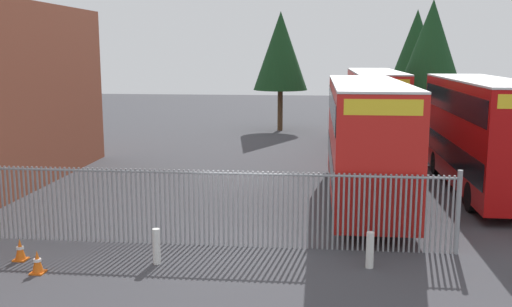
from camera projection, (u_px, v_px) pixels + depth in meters
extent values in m
plane|color=#3D3D42|center=(266.00, 184.00, 24.69)|extent=(100.00, 100.00, 0.00)
cylinder|color=gray|center=(3.00, 202.00, 17.39)|extent=(0.06, 0.06, 2.20)
cylinder|color=gray|center=(7.00, 203.00, 17.38)|extent=(0.06, 0.06, 2.20)
cylinder|color=gray|center=(12.00, 203.00, 17.37)|extent=(0.06, 0.06, 2.20)
cylinder|color=gray|center=(16.00, 203.00, 17.35)|extent=(0.06, 0.06, 2.20)
cylinder|color=gray|center=(21.00, 203.00, 17.34)|extent=(0.06, 0.06, 2.20)
cylinder|color=gray|center=(25.00, 203.00, 17.32)|extent=(0.06, 0.06, 2.20)
cylinder|color=gray|center=(30.00, 203.00, 17.31)|extent=(0.06, 0.06, 2.20)
cylinder|color=gray|center=(34.00, 203.00, 17.29)|extent=(0.06, 0.06, 2.20)
cylinder|color=gray|center=(39.00, 203.00, 17.28)|extent=(0.06, 0.06, 2.20)
cylinder|color=gray|center=(43.00, 204.00, 17.26)|extent=(0.06, 0.06, 2.20)
cylinder|color=gray|center=(48.00, 204.00, 17.25)|extent=(0.06, 0.06, 2.20)
cylinder|color=gray|center=(53.00, 204.00, 17.24)|extent=(0.06, 0.06, 2.20)
cylinder|color=gray|center=(57.00, 204.00, 17.22)|extent=(0.06, 0.06, 2.20)
cylinder|color=gray|center=(62.00, 204.00, 17.21)|extent=(0.06, 0.06, 2.20)
cylinder|color=gray|center=(67.00, 204.00, 17.19)|extent=(0.06, 0.06, 2.20)
cylinder|color=gray|center=(71.00, 204.00, 17.18)|extent=(0.06, 0.06, 2.20)
cylinder|color=gray|center=(76.00, 204.00, 17.16)|extent=(0.06, 0.06, 2.20)
cylinder|color=gray|center=(80.00, 205.00, 17.15)|extent=(0.06, 0.06, 2.20)
cylinder|color=gray|center=(85.00, 205.00, 17.14)|extent=(0.06, 0.06, 2.20)
cylinder|color=gray|center=(90.00, 205.00, 17.12)|extent=(0.06, 0.06, 2.20)
cylinder|color=gray|center=(94.00, 205.00, 17.11)|extent=(0.06, 0.06, 2.20)
cylinder|color=gray|center=(99.00, 205.00, 17.09)|extent=(0.06, 0.06, 2.20)
cylinder|color=gray|center=(104.00, 205.00, 17.08)|extent=(0.06, 0.06, 2.20)
cylinder|color=gray|center=(108.00, 205.00, 17.06)|extent=(0.06, 0.06, 2.20)
cylinder|color=gray|center=(113.00, 205.00, 17.05)|extent=(0.06, 0.06, 2.20)
cylinder|color=gray|center=(118.00, 206.00, 17.03)|extent=(0.06, 0.06, 2.20)
cylinder|color=gray|center=(123.00, 206.00, 17.02)|extent=(0.06, 0.06, 2.20)
cylinder|color=gray|center=(127.00, 206.00, 17.01)|extent=(0.06, 0.06, 2.20)
cylinder|color=gray|center=(132.00, 206.00, 16.99)|extent=(0.06, 0.06, 2.20)
cylinder|color=gray|center=(137.00, 206.00, 16.98)|extent=(0.06, 0.06, 2.20)
cylinder|color=gray|center=(142.00, 206.00, 16.96)|extent=(0.06, 0.06, 2.20)
cylinder|color=gray|center=(146.00, 206.00, 16.95)|extent=(0.06, 0.06, 2.20)
cylinder|color=gray|center=(151.00, 207.00, 16.93)|extent=(0.06, 0.06, 2.20)
cylinder|color=gray|center=(156.00, 207.00, 16.92)|extent=(0.06, 0.06, 2.20)
cylinder|color=gray|center=(161.00, 207.00, 16.90)|extent=(0.06, 0.06, 2.20)
cylinder|color=gray|center=(165.00, 207.00, 16.89)|extent=(0.06, 0.06, 2.20)
cylinder|color=gray|center=(170.00, 207.00, 16.88)|extent=(0.06, 0.06, 2.20)
cylinder|color=gray|center=(175.00, 207.00, 16.86)|extent=(0.06, 0.06, 2.20)
cylinder|color=gray|center=(180.00, 207.00, 16.85)|extent=(0.06, 0.06, 2.20)
cylinder|color=gray|center=(185.00, 207.00, 16.83)|extent=(0.06, 0.06, 2.20)
cylinder|color=gray|center=(189.00, 208.00, 16.82)|extent=(0.06, 0.06, 2.20)
cylinder|color=gray|center=(194.00, 208.00, 16.80)|extent=(0.06, 0.06, 2.20)
cylinder|color=gray|center=(199.00, 208.00, 16.79)|extent=(0.06, 0.06, 2.20)
cylinder|color=gray|center=(204.00, 208.00, 16.77)|extent=(0.06, 0.06, 2.20)
cylinder|color=gray|center=(209.00, 208.00, 16.76)|extent=(0.06, 0.06, 2.20)
cylinder|color=gray|center=(214.00, 208.00, 16.75)|extent=(0.06, 0.06, 2.20)
cylinder|color=gray|center=(219.00, 208.00, 16.73)|extent=(0.06, 0.06, 2.20)
cylinder|color=gray|center=(223.00, 209.00, 16.72)|extent=(0.06, 0.06, 2.20)
cylinder|color=gray|center=(228.00, 209.00, 16.70)|extent=(0.06, 0.06, 2.20)
cylinder|color=gray|center=(233.00, 209.00, 16.69)|extent=(0.06, 0.06, 2.20)
cylinder|color=gray|center=(238.00, 209.00, 16.67)|extent=(0.06, 0.06, 2.20)
cylinder|color=gray|center=(243.00, 209.00, 16.66)|extent=(0.06, 0.06, 2.20)
cylinder|color=gray|center=(248.00, 209.00, 16.65)|extent=(0.06, 0.06, 2.20)
cylinder|color=gray|center=(253.00, 209.00, 16.63)|extent=(0.06, 0.06, 2.20)
cylinder|color=gray|center=(258.00, 210.00, 16.62)|extent=(0.06, 0.06, 2.20)
cylinder|color=gray|center=(263.00, 210.00, 16.60)|extent=(0.06, 0.06, 2.20)
cylinder|color=gray|center=(268.00, 210.00, 16.59)|extent=(0.06, 0.06, 2.20)
cylinder|color=gray|center=(273.00, 210.00, 16.57)|extent=(0.06, 0.06, 2.20)
cylinder|color=gray|center=(278.00, 210.00, 16.56)|extent=(0.06, 0.06, 2.20)
cylinder|color=gray|center=(283.00, 210.00, 16.54)|extent=(0.06, 0.06, 2.20)
cylinder|color=gray|center=(288.00, 210.00, 16.53)|extent=(0.06, 0.06, 2.20)
cylinder|color=gray|center=(293.00, 210.00, 16.52)|extent=(0.06, 0.06, 2.20)
cylinder|color=gray|center=(298.00, 211.00, 16.50)|extent=(0.06, 0.06, 2.20)
cylinder|color=gray|center=(303.00, 211.00, 16.49)|extent=(0.06, 0.06, 2.20)
cylinder|color=gray|center=(308.00, 211.00, 16.47)|extent=(0.06, 0.06, 2.20)
cylinder|color=gray|center=(313.00, 211.00, 16.46)|extent=(0.06, 0.06, 2.20)
cylinder|color=gray|center=(318.00, 211.00, 16.44)|extent=(0.06, 0.06, 2.20)
cylinder|color=gray|center=(323.00, 211.00, 16.43)|extent=(0.06, 0.06, 2.20)
cylinder|color=gray|center=(328.00, 211.00, 16.41)|extent=(0.06, 0.06, 2.20)
cylinder|color=gray|center=(333.00, 212.00, 16.40)|extent=(0.06, 0.06, 2.20)
cylinder|color=gray|center=(338.00, 212.00, 16.39)|extent=(0.06, 0.06, 2.20)
cylinder|color=gray|center=(343.00, 212.00, 16.37)|extent=(0.06, 0.06, 2.20)
cylinder|color=gray|center=(348.00, 212.00, 16.36)|extent=(0.06, 0.06, 2.20)
cylinder|color=gray|center=(354.00, 212.00, 16.34)|extent=(0.06, 0.06, 2.20)
cylinder|color=gray|center=(359.00, 212.00, 16.33)|extent=(0.06, 0.06, 2.20)
cylinder|color=gray|center=(364.00, 212.00, 16.31)|extent=(0.06, 0.06, 2.20)
cylinder|color=gray|center=(369.00, 213.00, 16.30)|extent=(0.06, 0.06, 2.20)
cylinder|color=gray|center=(374.00, 213.00, 16.28)|extent=(0.06, 0.06, 2.20)
cylinder|color=gray|center=(379.00, 213.00, 16.27)|extent=(0.06, 0.06, 2.20)
cylinder|color=gray|center=(384.00, 213.00, 16.26)|extent=(0.06, 0.06, 2.20)
cylinder|color=gray|center=(390.00, 213.00, 16.24)|extent=(0.06, 0.06, 2.20)
cylinder|color=gray|center=(395.00, 213.00, 16.23)|extent=(0.06, 0.06, 2.20)
cylinder|color=gray|center=(400.00, 213.00, 16.21)|extent=(0.06, 0.06, 2.20)
cylinder|color=gray|center=(405.00, 214.00, 16.20)|extent=(0.06, 0.06, 2.20)
cylinder|color=gray|center=(410.00, 214.00, 16.18)|extent=(0.06, 0.06, 2.20)
cylinder|color=gray|center=(416.00, 214.00, 16.17)|extent=(0.06, 0.06, 2.20)
cylinder|color=gray|center=(421.00, 214.00, 16.16)|extent=(0.06, 0.06, 2.20)
cylinder|color=gray|center=(426.00, 214.00, 16.14)|extent=(0.06, 0.06, 2.20)
cylinder|color=gray|center=(431.00, 214.00, 16.13)|extent=(0.06, 0.06, 2.20)
cylinder|color=gray|center=(437.00, 215.00, 16.11)|extent=(0.06, 0.06, 2.20)
cylinder|color=gray|center=(442.00, 215.00, 16.10)|extent=(0.06, 0.06, 2.20)
cylinder|color=gray|center=(447.00, 215.00, 16.08)|extent=(0.06, 0.06, 2.20)
cylinder|color=gray|center=(452.00, 215.00, 16.07)|extent=(0.06, 0.06, 2.20)
cylinder|color=gray|center=(458.00, 215.00, 16.05)|extent=(0.06, 0.06, 2.20)
cylinder|color=gray|center=(201.00, 173.00, 16.61)|extent=(14.17, 0.07, 0.07)
cylinder|color=gray|center=(458.00, 212.00, 16.04)|extent=(0.14, 0.14, 2.35)
cube|color=red|center=(366.00, 138.00, 21.54)|extent=(2.50, 10.80, 4.00)
cube|color=black|center=(365.00, 160.00, 21.68)|extent=(2.54, 10.37, 0.90)
cube|color=black|center=(367.00, 106.00, 21.34)|extent=(2.54, 10.37, 0.90)
cube|color=yellow|center=(383.00, 107.00, 16.02)|extent=(2.12, 0.12, 0.44)
cube|color=silver|center=(368.00, 83.00, 21.19)|extent=(2.50, 10.80, 0.08)
cylinder|color=black|center=(337.00, 210.00, 18.69)|extent=(0.30, 1.04, 1.04)
cylinder|color=black|center=(408.00, 212.00, 18.46)|extent=(0.30, 1.04, 1.04)
cylinder|color=black|center=(332.00, 171.00, 24.88)|extent=(0.30, 1.04, 1.04)
cylinder|color=black|center=(385.00, 172.00, 24.65)|extent=(0.30, 1.04, 1.04)
cube|color=#B70C0C|center=(482.00, 132.00, 23.27)|extent=(2.50, 10.80, 4.00)
cube|color=black|center=(480.00, 152.00, 23.41)|extent=(2.54, 10.37, 0.90)
cube|color=black|center=(484.00, 102.00, 23.07)|extent=(2.54, 10.37, 0.90)
cube|color=silver|center=(485.00, 80.00, 22.92)|extent=(2.50, 10.80, 0.08)
cylinder|color=black|center=(472.00, 197.00, 20.42)|extent=(0.30, 1.04, 1.04)
cylinder|color=black|center=(436.00, 163.00, 26.61)|extent=(0.30, 1.04, 1.04)
cylinder|color=black|center=(487.00, 164.00, 26.39)|extent=(0.30, 1.04, 1.04)
cube|color=red|center=(374.00, 108.00, 32.70)|extent=(2.50, 10.80, 4.00)
cube|color=black|center=(374.00, 123.00, 32.84)|extent=(2.54, 10.37, 0.90)
cube|color=black|center=(375.00, 87.00, 32.50)|extent=(2.54, 10.37, 0.90)
cube|color=yellow|center=(386.00, 84.00, 27.18)|extent=(2.12, 0.12, 0.44)
cube|color=silver|center=(375.00, 72.00, 32.35)|extent=(2.50, 10.80, 0.08)
cylinder|color=black|center=(357.00, 151.00, 29.85)|extent=(0.30, 1.04, 1.04)
cylinder|color=black|center=(401.00, 151.00, 29.62)|extent=(0.30, 1.04, 1.04)
cylinder|color=black|center=(350.00, 133.00, 36.04)|extent=(0.30, 1.04, 1.04)
cylinder|color=black|center=(387.00, 134.00, 35.81)|extent=(0.30, 1.04, 1.04)
cylinder|color=silver|center=(156.00, 246.00, 15.40)|extent=(0.20, 0.20, 0.95)
cylinder|color=silver|center=(370.00, 250.00, 15.12)|extent=(0.20, 0.20, 0.95)
cube|color=orange|center=(38.00, 272.00, 14.82)|extent=(0.34, 0.34, 0.04)
cone|color=orange|center=(37.00, 261.00, 14.77)|extent=(0.28, 0.28, 0.55)
cylinder|color=white|center=(37.00, 260.00, 14.76)|extent=(0.19, 0.19, 0.07)
cube|color=orange|center=(21.00, 259.00, 15.74)|extent=(0.34, 0.34, 0.04)
cone|color=orange|center=(20.00, 249.00, 15.69)|extent=(0.28, 0.28, 0.55)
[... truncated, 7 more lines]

